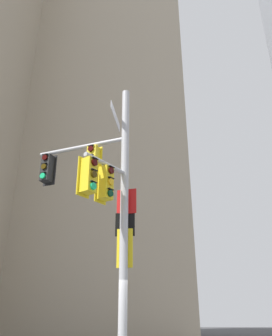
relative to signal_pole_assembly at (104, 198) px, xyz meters
The scene contains 2 objects.
building_mid_block 27.60m from the signal_pole_assembly, 97.22° to the left, with size 16.76×16.76×36.40m, color tan.
signal_pole_assembly is the anchor object (origin of this frame).
Camera 1 is at (0.36, -10.08, 1.53)m, focal length 36.78 mm.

